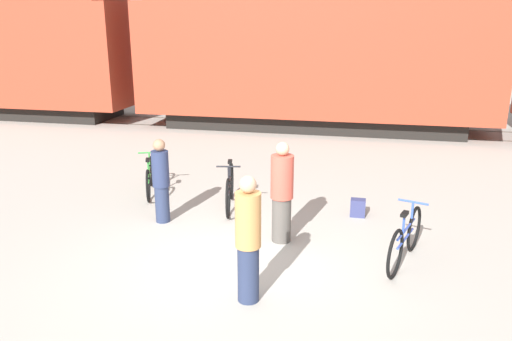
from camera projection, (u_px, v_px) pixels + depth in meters
ground_plane at (239, 263)px, 7.66m from camera, size 80.00×80.00×0.00m
freight_train at (314, 40)px, 16.56m from camera, size 36.94×3.04×5.67m
rail_near at (309, 132)px, 16.74m from camera, size 48.94×0.07×0.01m
rail_far at (314, 124)px, 18.09m from camera, size 48.94×0.07×0.01m
bicycle_green at (149, 177)px, 10.69m from camera, size 0.67×1.66×0.85m
bicycle_black at (230, 188)px, 9.86m from camera, size 0.49×1.80×0.95m
bicycle_blue at (405, 239)px, 7.58m from camera, size 0.63×1.72×0.91m
person_in_red at (282, 193)px, 8.22m from camera, size 0.38×0.38×1.71m
person_in_tan at (248, 240)px, 6.40m from camera, size 0.34×0.34×1.73m
person_in_navy at (161, 181)px, 9.05m from camera, size 0.31×0.31×1.57m
backpack at (358, 208)px, 9.47m from camera, size 0.28×0.20×0.34m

